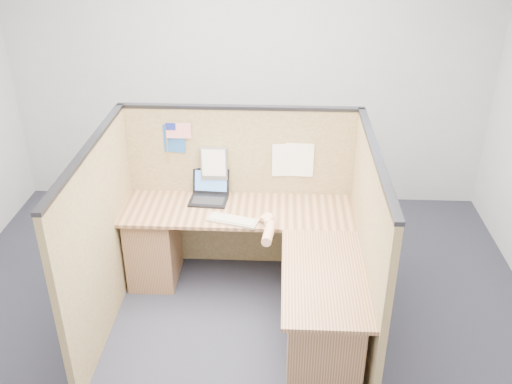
# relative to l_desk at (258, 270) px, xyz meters

# --- Properties ---
(floor) EXTENTS (5.00, 5.00, 0.00)m
(floor) POSITION_rel_l_desk_xyz_m (-0.18, -0.29, -0.39)
(floor) COLOR #20222E
(floor) RESTS_ON ground
(wall_back) EXTENTS (5.00, 0.00, 5.00)m
(wall_back) POSITION_rel_l_desk_xyz_m (-0.18, 1.96, 1.01)
(wall_back) COLOR #ACAEB2
(wall_back) RESTS_ON floor
(cubicle_partitions) EXTENTS (2.06, 1.83, 1.53)m
(cubicle_partitions) POSITION_rel_l_desk_xyz_m (-0.18, 0.14, 0.38)
(cubicle_partitions) COLOR brown
(cubicle_partitions) RESTS_ON floor
(l_desk) EXTENTS (1.95, 1.75, 0.73)m
(l_desk) POSITION_rel_l_desk_xyz_m (0.00, 0.00, 0.00)
(l_desk) COLOR brown
(l_desk) RESTS_ON floor
(laptop) EXTENTS (0.33, 0.32, 0.23)m
(laptop) POSITION_rel_l_desk_xyz_m (-0.45, 0.57, 0.39)
(laptop) COLOR black
(laptop) RESTS_ON l_desk
(keyboard) EXTENTS (0.43, 0.24, 0.03)m
(keyboard) POSITION_rel_l_desk_xyz_m (-0.21, 0.19, 0.35)
(keyboard) COLOR gray
(keyboard) RESTS_ON l_desk
(mouse) EXTENTS (0.13, 0.09, 0.05)m
(mouse) POSITION_rel_l_desk_xyz_m (0.07, 0.19, 0.36)
(mouse) COLOR silver
(mouse) RESTS_ON l_desk
(hand_forearm) EXTENTS (0.12, 0.42, 0.09)m
(hand_forearm) POSITION_rel_l_desk_xyz_m (0.08, 0.04, 0.38)
(hand_forearm) COLOR tan
(hand_forearm) RESTS_ON l_desk
(blue_poster) EXTENTS (0.19, 0.02, 0.25)m
(blue_poster) POSITION_rel_l_desk_xyz_m (-0.75, 0.68, 0.84)
(blue_poster) COLOR #205296
(blue_poster) RESTS_ON cubicle_partitions
(american_flag) EXTENTS (0.22, 0.01, 0.37)m
(american_flag) POSITION_rel_l_desk_xyz_m (-0.73, 0.67, 0.91)
(american_flag) COLOR olive
(american_flag) RESTS_ON cubicle_partitions
(file_holder) EXTENTS (0.23, 0.05, 0.29)m
(file_holder) POSITION_rel_l_desk_xyz_m (-0.41, 0.66, 0.63)
(file_holder) COLOR slate
(file_holder) RESTS_ON cubicle_partitions
(paper_left) EXTENTS (0.23, 0.03, 0.30)m
(paper_left) POSITION_rel_l_desk_xyz_m (0.21, 0.68, 0.66)
(paper_left) COLOR white
(paper_left) RESTS_ON cubicle_partitions
(paper_right) EXTENTS (0.24, 0.02, 0.31)m
(paper_right) POSITION_rel_l_desk_xyz_m (0.32, 0.68, 0.67)
(paper_right) COLOR white
(paper_right) RESTS_ON cubicle_partitions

